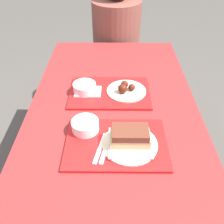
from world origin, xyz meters
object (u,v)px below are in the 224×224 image
(bowl_coleslaw_near, at_px, (85,125))
(wings_plate_far, at_px, (125,89))
(bowl_coleslaw_far, at_px, (84,87))
(person_seated_across, at_px, (116,28))
(tray_near, at_px, (116,143))
(tray_far, at_px, (109,92))
(brisket_sandwich_plate, at_px, (129,139))

(bowl_coleslaw_near, distance_m, wings_plate_far, 0.35)
(bowl_coleslaw_far, bearing_deg, person_seated_across, 78.78)
(tray_near, relative_size, wings_plate_far, 2.03)
(bowl_coleslaw_far, relative_size, person_seated_across, 0.17)
(bowl_coleslaw_near, bearing_deg, tray_far, 70.90)
(tray_near, distance_m, bowl_coleslaw_far, 0.41)
(tray_near, height_order, bowl_coleslaw_near, bowl_coleslaw_near)
(brisket_sandwich_plate, height_order, person_seated_across, person_seated_across)
(bowl_coleslaw_far, distance_m, person_seated_across, 0.89)
(bowl_coleslaw_far, bearing_deg, tray_far, -0.47)
(tray_far, distance_m, bowl_coleslaw_far, 0.14)
(brisket_sandwich_plate, xyz_separation_m, person_seated_across, (-0.05, 1.26, -0.02))
(bowl_coleslaw_near, bearing_deg, brisket_sandwich_plate, -25.38)
(tray_near, relative_size, brisket_sandwich_plate, 1.83)
(brisket_sandwich_plate, relative_size, bowl_coleslaw_far, 1.93)
(tray_far, bearing_deg, brisket_sandwich_plate, -77.21)
(bowl_coleslaw_far, bearing_deg, tray_near, -66.21)
(tray_far, relative_size, bowl_coleslaw_far, 3.54)
(tray_far, xyz_separation_m, bowl_coleslaw_far, (-0.13, 0.00, 0.03))
(tray_far, relative_size, wings_plate_far, 2.03)
(bowl_coleslaw_near, distance_m, bowl_coleslaw_far, 0.30)
(person_seated_across, bearing_deg, bowl_coleslaw_near, -96.95)
(tray_near, xyz_separation_m, bowl_coleslaw_far, (-0.17, 0.37, 0.03))
(tray_far, bearing_deg, bowl_coleslaw_far, 179.53)
(tray_far, height_order, person_seated_across, person_seated_across)
(bowl_coleslaw_far, height_order, wings_plate_far, wings_plate_far)
(wings_plate_far, bearing_deg, tray_near, -98.08)
(bowl_coleslaw_near, xyz_separation_m, bowl_coleslaw_far, (-0.03, 0.30, 0.00))
(tray_near, distance_m, tray_far, 0.38)
(brisket_sandwich_plate, distance_m, person_seated_across, 1.26)
(tray_near, bearing_deg, bowl_coleslaw_near, 149.91)
(brisket_sandwich_plate, bearing_deg, bowl_coleslaw_far, 119.70)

